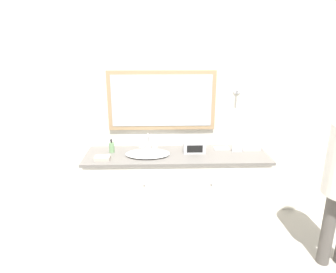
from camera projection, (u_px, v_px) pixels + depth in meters
The scene contains 10 objects.
ground_plane at pixel (178, 241), 3.22m from camera, with size 14.00×14.00×0.00m, color #9E998E.
wall_back at pixel (175, 112), 3.42m from camera, with size 8.00×0.18×2.55m.
vanity_counter at pixel (176, 191), 3.38m from camera, with size 1.97×0.57×0.89m.
sink_basin at pixel (148, 153), 3.21m from camera, with size 0.47×0.36×0.19m.
soap_bottle at pixel (112, 147), 3.28m from camera, with size 0.06×0.06×0.15m.
appliance_box at pixel (194, 147), 3.27m from camera, with size 0.24×0.11×0.12m.
picture_frame at pixel (237, 146), 3.29m from camera, with size 0.12×0.01×0.13m.
hand_towel_near_sink at pixel (250, 147), 3.39m from camera, with size 0.20×0.12×0.05m.
hand_towel_far_corner at pixel (102, 158), 3.08m from camera, with size 0.16×0.10×0.04m.
metal_tray at pixel (222, 148), 3.41m from camera, with size 0.17×0.11×0.01m.
Camera 1 is at (-0.18, -2.73, 2.04)m, focal length 32.00 mm.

